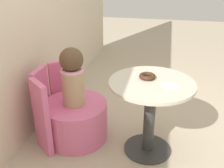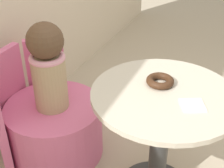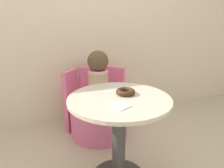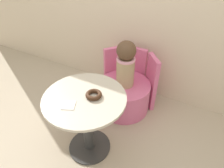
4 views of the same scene
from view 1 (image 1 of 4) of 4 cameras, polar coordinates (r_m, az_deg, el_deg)
ground_plane at (r=2.49m, az=6.60°, el=-13.92°), size 12.00×12.00×0.00m
back_wall at (r=2.34m, az=-21.45°, el=14.52°), size 6.00×0.06×2.40m
round_table at (r=2.23m, az=8.35°, el=-4.30°), size 0.71×0.71×0.68m
tub_chair at (r=2.55m, az=-7.94°, el=-7.83°), size 0.61×0.61×0.37m
booth_backrest at (r=2.56m, az=-13.44°, el=-4.13°), size 0.71×0.26×0.68m
child_figure at (r=2.34m, az=-8.61°, el=1.73°), size 0.21×0.21×0.54m
donut at (r=2.19m, az=7.64°, el=1.70°), size 0.14×0.14×0.04m
paper_napkin at (r=2.09m, az=12.49°, el=-0.42°), size 0.14×0.14×0.01m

